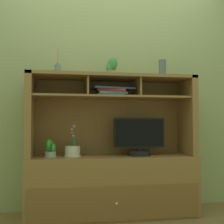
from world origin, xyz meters
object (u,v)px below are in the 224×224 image
(diffuser_bottle, at_px, (58,69))
(potted_succulent, at_px, (111,68))
(potted_orchid, at_px, (72,151))
(magazine_stack_left, at_px, (111,92))
(ceramic_vase, at_px, (162,69))
(potted_fern, at_px, (50,149))
(media_console, at_px, (112,171))
(tv_monitor, at_px, (139,140))

(diffuser_bottle, xyz_separation_m, potted_succulent, (0.52, 0.03, 0.04))
(potted_orchid, bearing_deg, magazine_stack_left, -2.56)
(magazine_stack_left, height_order, ceramic_vase, ceramic_vase)
(potted_fern, height_order, ceramic_vase, ceramic_vase)
(potted_orchid, height_order, magazine_stack_left, magazine_stack_left)
(potted_fern, xyz_separation_m, ceramic_vase, (1.11, 0.05, 0.80))
(diffuser_bottle, height_order, potted_succulent, diffuser_bottle)
(potted_succulent, distance_m, ceramic_vase, 0.53)
(media_console, xyz_separation_m, potted_fern, (-0.59, -0.04, 0.22))
(tv_monitor, relative_size, potted_fern, 3.09)
(diffuser_bottle, height_order, ceramic_vase, diffuser_bottle)
(diffuser_bottle, xyz_separation_m, ceramic_vase, (1.05, 0.03, 0.04))
(potted_orchid, relative_size, magazine_stack_left, 0.71)
(magazine_stack_left, relative_size, ceramic_vase, 2.33)
(media_console, bearing_deg, tv_monitor, -7.84)
(tv_monitor, bearing_deg, potted_succulent, 169.00)
(potted_orchid, relative_size, ceramic_vase, 1.66)
(tv_monitor, height_order, potted_orchid, tv_monitor)
(potted_orchid, xyz_separation_m, magazine_stack_left, (0.37, -0.02, 0.57))
(potted_fern, height_order, magazine_stack_left, magazine_stack_left)
(magazine_stack_left, xyz_separation_m, potted_succulent, (0.01, 0.04, 0.25))
(potted_fern, bearing_deg, potted_succulent, 5.21)
(magazine_stack_left, distance_m, ceramic_vase, 0.59)
(potted_orchid, xyz_separation_m, potted_succulent, (0.38, 0.03, 0.81))
(tv_monitor, bearing_deg, ceramic_vase, 10.62)
(diffuser_bottle, bearing_deg, potted_fern, -161.51)
(media_console, relative_size, diffuser_bottle, 6.39)
(diffuser_bottle, bearing_deg, magazine_stack_left, -1.14)
(media_console, distance_m, diffuser_bottle, 1.11)
(potted_fern, distance_m, diffuser_bottle, 0.76)
(potted_orchid, bearing_deg, potted_succulent, 3.90)
(potted_orchid, xyz_separation_m, diffuser_bottle, (-0.14, -0.01, 0.77))
(potted_orchid, height_order, diffuser_bottle, diffuser_bottle)
(tv_monitor, height_order, magazine_stack_left, magazine_stack_left)
(tv_monitor, xyz_separation_m, potted_fern, (-0.85, -0.00, -0.08))
(potted_succulent, relative_size, ceramic_vase, 1.03)
(potted_fern, xyz_separation_m, diffuser_bottle, (0.06, 0.02, 0.76))
(potted_fern, bearing_deg, potted_orchid, 7.62)
(diffuser_bottle, relative_size, potted_succulent, 1.35)
(potted_succulent, bearing_deg, media_console, -82.69)
(diffuser_bottle, bearing_deg, potted_succulent, 3.54)
(media_console, distance_m, ceramic_vase, 1.15)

